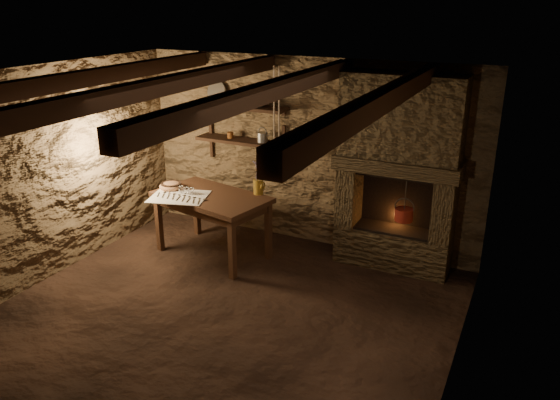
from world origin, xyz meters
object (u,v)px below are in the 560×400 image
at_px(wooden_bowl, 171,186).
at_px(iron_stockpot, 255,99).
at_px(stoneware_jug, 258,180).
at_px(work_table, 213,223).
at_px(red_pot, 404,214).

height_order(wooden_bowl, iron_stockpot, iron_stockpot).
bearing_deg(stoneware_jug, work_table, -150.83).
bearing_deg(work_table, iron_stockpot, 86.20).
distance_m(stoneware_jug, wooden_bowl, 1.13).
height_order(iron_stockpot, red_pot, iron_stockpot).
relative_size(stoneware_jug, wooden_bowl, 1.41).
distance_m(wooden_bowl, iron_stockpot, 1.52).
bearing_deg(red_pot, work_table, -163.78).
xyz_separation_m(stoneware_jug, red_pot, (1.72, 0.36, -0.27)).
height_order(work_table, wooden_bowl, wooden_bowl).
xyz_separation_m(stoneware_jug, iron_stockpot, (-0.29, 0.48, 0.88)).
xyz_separation_m(iron_stockpot, red_pot, (2.01, -0.12, -1.16)).
distance_m(stoneware_jug, iron_stockpot, 1.04).
xyz_separation_m(stoneware_jug, wooden_bowl, (-1.08, -0.31, -0.15)).
height_order(wooden_bowl, red_pot, red_pot).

